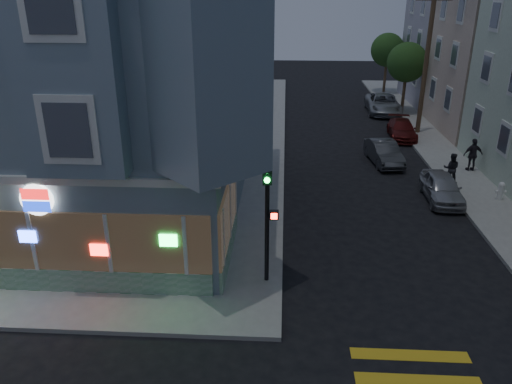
# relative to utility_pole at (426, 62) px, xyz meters

# --- Properties ---
(sidewalk_nw) EXTENTS (33.00, 42.00, 0.15)m
(sidewalk_nw) POSITION_rel_utility_pole_xyz_m (-25.50, -1.00, -4.72)
(sidewalk_nw) COLOR gray
(sidewalk_nw) RESTS_ON ground
(corner_building) EXTENTS (14.60, 14.60, 11.40)m
(corner_building) POSITION_rel_utility_pole_xyz_m (-18.00, -13.02, 1.02)
(corner_building) COLOR slate
(corner_building) RESTS_ON sidewalk_nw
(row_house_d) EXTENTS (12.00, 8.60, 10.50)m
(row_house_d) POSITION_rel_utility_pole_xyz_m (7.50, 10.00, 0.60)
(row_house_d) COLOR #918D9B
(row_house_d) RESTS_ON sidewalk_ne
(utility_pole) EXTENTS (2.20, 0.30, 9.00)m
(utility_pole) POSITION_rel_utility_pole_xyz_m (0.00, 0.00, 0.00)
(utility_pole) COLOR #4C3826
(utility_pole) RESTS_ON sidewalk_ne
(street_tree_near) EXTENTS (3.00, 3.00, 5.30)m
(street_tree_near) POSITION_rel_utility_pole_xyz_m (0.20, 6.00, -0.86)
(street_tree_near) COLOR #4C3826
(street_tree_near) RESTS_ON sidewalk_ne
(street_tree_far) EXTENTS (3.00, 3.00, 5.30)m
(street_tree_far) POSITION_rel_utility_pole_xyz_m (0.20, 14.00, -0.86)
(street_tree_far) COLOR #4C3826
(street_tree_far) RESTS_ON sidewalk_ne
(pedestrian_a) EXTENTS (0.88, 0.77, 1.56)m
(pedestrian_a) POSITION_rel_utility_pole_xyz_m (-0.70, -9.55, -3.87)
(pedestrian_a) COLOR black
(pedestrian_a) RESTS_ON sidewalk_ne
(pedestrian_b) EXTENTS (1.08, 0.56, 1.76)m
(pedestrian_b) POSITION_rel_utility_pole_xyz_m (1.00, -7.59, -3.77)
(pedestrian_b) COLOR #26222A
(pedestrian_b) RESTS_ON sidewalk_ne
(parked_car_a) EXTENTS (1.59, 3.77, 1.27)m
(parked_car_a) POSITION_rel_utility_pole_xyz_m (-1.66, -11.45, -4.16)
(parked_car_a) COLOR #9EA0A5
(parked_car_a) RESTS_ON ground
(parked_car_b) EXTENTS (1.81, 3.99, 1.27)m
(parked_car_b) POSITION_rel_utility_pole_xyz_m (-3.40, -6.25, -4.16)
(parked_car_b) COLOR #393B3F
(parked_car_b) RESTS_ON ground
(parked_car_c) EXTENTS (1.95, 4.16, 1.17)m
(parked_car_c) POSITION_rel_utility_pole_xyz_m (-1.30, -1.05, -4.21)
(parked_car_c) COLOR #5D1715
(parked_car_c) RESTS_ON ground
(parked_car_d) EXTENTS (2.64, 5.37, 1.47)m
(parked_car_d) POSITION_rel_utility_pole_xyz_m (-1.30, 6.03, -4.06)
(parked_car_d) COLOR #95999F
(parked_car_d) RESTS_ON ground
(traffic_signal) EXTENTS (0.53, 0.51, 4.51)m
(traffic_signal) POSITION_rel_utility_pole_xyz_m (-9.52, -19.11, -1.59)
(traffic_signal) COLOR black
(traffic_signal) RESTS_ON sidewalk_nw
(fire_hydrant) EXTENTS (0.49, 0.29, 0.86)m
(fire_hydrant) POSITION_rel_utility_pole_xyz_m (1.00, -11.54, -4.20)
(fire_hydrant) COLOR white
(fire_hydrant) RESTS_ON sidewalk_ne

